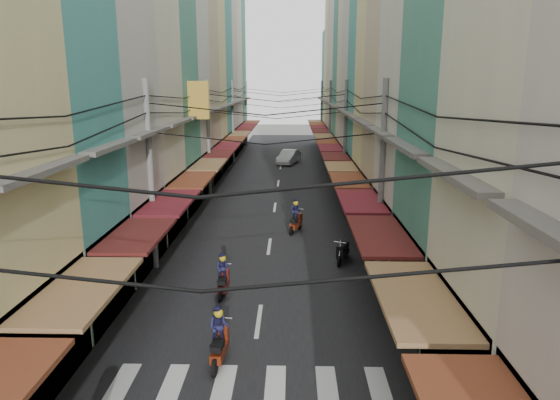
% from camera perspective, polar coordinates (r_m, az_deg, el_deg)
% --- Properties ---
extents(ground, '(160.00, 160.00, 0.00)m').
position_cam_1_polar(ground, '(19.50, -2.05, -11.01)').
color(ground, slate).
rests_on(ground, ground).
extents(road, '(10.00, 80.00, 0.02)m').
position_cam_1_polar(road, '(38.59, -0.29, 1.33)').
color(road, black).
rests_on(road, ground).
extents(sidewalk_left, '(3.00, 80.00, 0.06)m').
position_cam_1_polar(sidewalk_left, '(39.32, -9.80, 1.39)').
color(sidewalk_left, gray).
rests_on(sidewalk_left, ground).
extents(sidewalk_right, '(3.00, 80.00, 0.06)m').
position_cam_1_polar(sidewalk_right, '(38.95, 9.32, 1.29)').
color(sidewalk_right, gray).
rests_on(sidewalk_right, ground).
extents(crosswalk, '(7.55, 2.40, 0.01)m').
position_cam_1_polar(crosswalk, '(14.25, -3.59, -20.89)').
color(crosswalk, silver).
rests_on(crosswalk, ground).
extents(building_row_left, '(7.80, 67.67, 23.70)m').
position_cam_1_polar(building_row_left, '(35.51, -13.88, 15.77)').
color(building_row_left, beige).
rests_on(building_row_left, ground).
extents(building_row_right, '(7.80, 68.98, 22.59)m').
position_cam_1_polar(building_row_right, '(34.88, 13.11, 15.26)').
color(building_row_right, teal).
rests_on(building_row_right, ground).
extents(utility_poles, '(10.20, 66.13, 8.20)m').
position_cam_1_polar(utility_poles, '(32.80, -0.56, 10.81)').
color(utility_poles, slate).
rests_on(utility_poles, ground).
extents(white_car, '(5.28, 3.23, 1.74)m').
position_cam_1_polar(white_car, '(50.39, 1.02, 4.16)').
color(white_car, silver).
rests_on(white_car, ground).
extents(bicycle, '(1.88, 0.88, 1.24)m').
position_cam_1_polar(bicycle, '(17.51, 18.43, -14.72)').
color(bicycle, black).
rests_on(bicycle, ground).
extents(moving_scooters, '(5.39, 15.03, 1.84)m').
position_cam_1_polar(moving_scooters, '(21.10, -0.92, -7.48)').
color(moving_scooters, black).
rests_on(moving_scooters, ground).
extents(parked_scooters, '(12.94, 13.70, 1.00)m').
position_cam_1_polar(parked_scooters, '(16.12, 11.38, -14.90)').
color(parked_scooters, black).
rests_on(parked_scooters, ground).
extents(pedestrians, '(13.96, 27.03, 2.24)m').
position_cam_1_polar(pedestrians, '(21.01, -12.20, -6.48)').
color(pedestrians, black).
rests_on(pedestrians, ground).
extents(market_umbrella, '(2.07, 2.07, 2.18)m').
position_cam_1_polar(market_umbrella, '(18.25, 16.68, -6.83)').
color(market_umbrella, '#B2B2B7').
rests_on(market_umbrella, ground).
extents(traffic_sign, '(0.10, 0.63, 2.89)m').
position_cam_1_polar(traffic_sign, '(16.30, 15.69, -8.54)').
color(traffic_sign, slate).
rests_on(traffic_sign, ground).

